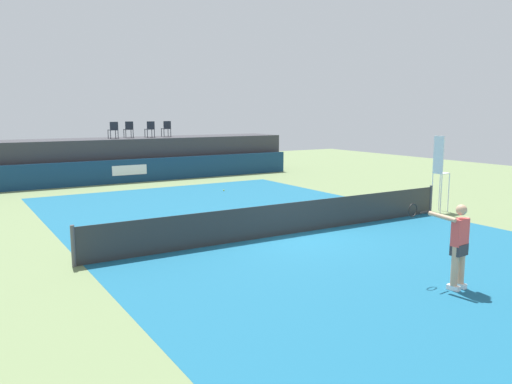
{
  "coord_description": "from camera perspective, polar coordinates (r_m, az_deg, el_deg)",
  "views": [
    {
      "loc": [
        -8.61,
        -12.16,
        3.61
      ],
      "look_at": [
        0.06,
        2.0,
        1.0
      ],
      "focal_mm": 35.88,
      "sensor_mm": 36.0,
      "label": 1
    }
  ],
  "objects": [
    {
      "name": "spectator_platform",
      "position": [
        28.89,
        -14.04,
        3.69
      ],
      "size": [
        18.0,
        2.8,
        2.2
      ],
      "primitive_type": "cube",
      "color": "#38383D",
      "rests_on": "ground"
    },
    {
      "name": "spectator_chair_far_left",
      "position": [
        28.22,
        -15.62,
        6.75
      ],
      "size": [
        0.46,
        0.46,
        0.89
      ],
      "color": "#1E232D",
      "rests_on": "spectator_platform"
    },
    {
      "name": "ground_plane",
      "position": [
        17.81,
        -1.84,
        -2.77
      ],
      "size": [
        48.0,
        48.0,
        0.0
      ],
      "primitive_type": "plane",
      "color": "#6B7F51"
    },
    {
      "name": "court_inner",
      "position": [
        15.33,
        3.74,
        -4.7
      ],
      "size": [
        12.0,
        22.0,
        0.0
      ],
      "primitive_type": "cube",
      "color": "#16597A",
      "rests_on": "ground"
    },
    {
      "name": "spectator_chair_left",
      "position": [
        28.99,
        -14.01,
        6.86
      ],
      "size": [
        0.46,
        0.46,
        0.89
      ],
      "color": "#1E232D",
      "rests_on": "spectator_platform"
    },
    {
      "name": "spectator_chair_center",
      "position": [
        29.01,
        -11.74,
        6.94
      ],
      "size": [
        0.44,
        0.44,
        0.89
      ],
      "color": "#1E232D",
      "rests_on": "spectator_platform"
    },
    {
      "name": "net_post_far",
      "position": [
        19.42,
        18.89,
        -0.77
      ],
      "size": [
        0.1,
        0.1,
        1.0
      ],
      "primitive_type": "cylinder",
      "color": "#4C4C51",
      "rests_on": "ground"
    },
    {
      "name": "sponsor_wall",
      "position": [
        27.23,
        -12.85,
        2.37
      ],
      "size": [
        18.0,
        0.22,
        1.2
      ],
      "color": "navy",
      "rests_on": "ground"
    },
    {
      "name": "net_post_near",
      "position": [
        12.78,
        -19.71,
        -5.69
      ],
      "size": [
        0.1,
        0.1,
        1.0
      ],
      "primitive_type": "cylinder",
      "color": "#4C4C51",
      "rests_on": "ground"
    },
    {
      "name": "tennis_net",
      "position": [
        15.23,
        3.76,
        -2.97
      ],
      "size": [
        12.4,
        0.02,
        0.95
      ],
      "primitive_type": "cube",
      "color": "#2D2D2D",
      "rests_on": "ground"
    },
    {
      "name": "tennis_ball",
      "position": [
        23.55,
        -3.62,
        0.19
      ],
      "size": [
        0.07,
        0.07,
        0.07
      ],
      "primitive_type": "sphere",
      "color": "#D8EA33",
      "rests_on": "court_inner"
    },
    {
      "name": "spectator_chair_right",
      "position": [
        29.76,
        -9.95,
        7.04
      ],
      "size": [
        0.44,
        0.44,
        0.89
      ],
      "color": "#1E232D",
      "rests_on": "spectator_platform"
    },
    {
      "name": "umpire_chair",
      "position": [
        19.58,
        19.79,
        2.48
      ],
      "size": [
        0.45,
        0.45,
        2.76
      ],
      "color": "white",
      "rests_on": "ground"
    },
    {
      "name": "tennis_player",
      "position": [
        11.24,
        21.58,
        -5.35
      ],
      "size": [
        0.77,
        1.13,
        1.77
      ],
      "color": "white",
      "rests_on": "court_inner"
    }
  ]
}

